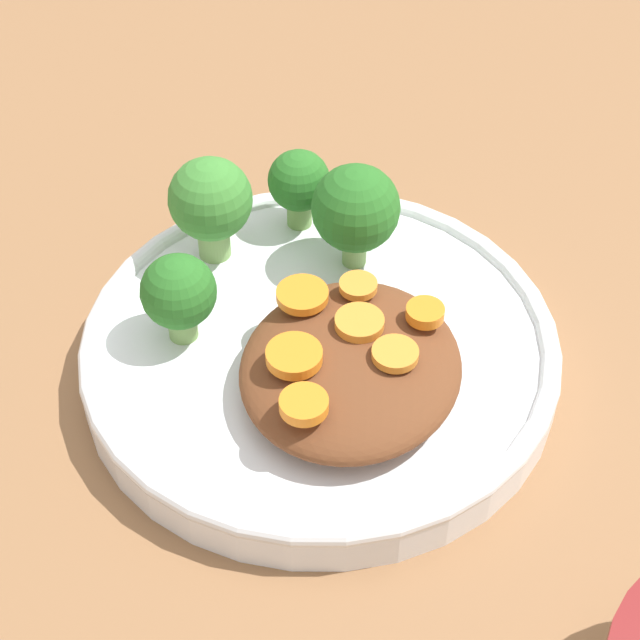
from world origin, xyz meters
name	(u,v)px	position (x,y,z in m)	size (l,w,h in m)	color
ground_plane	(320,369)	(0.00, 0.00, 0.00)	(4.00, 4.00, 0.00)	#8C603D
plate	(320,351)	(0.00, 0.00, 0.01)	(0.24, 0.24, 0.03)	white
stew_mound	(351,367)	(0.02, -0.02, 0.03)	(0.10, 0.12, 0.03)	brown
broccoli_floret_0	(179,294)	(-0.07, -0.02, 0.05)	(0.04, 0.04, 0.05)	#759E51
broccoli_floret_1	(299,183)	(-0.04, 0.08, 0.05)	(0.03, 0.03, 0.05)	#759E51
broccoli_floret_2	(211,202)	(-0.07, 0.05, 0.06)	(0.04, 0.04, 0.06)	#7FA85B
broccoli_floret_3	(360,210)	(0.00, 0.06, 0.06)	(0.05, 0.05, 0.06)	#7FA85B
carrot_slice_0	(294,356)	(0.00, -0.04, 0.05)	(0.03, 0.03, 0.01)	orange
carrot_slice_1	(395,354)	(0.04, -0.02, 0.05)	(0.02, 0.02, 0.00)	orange
carrot_slice_2	(305,290)	(-0.01, 0.00, 0.05)	(0.03, 0.03, 0.00)	orange
carrot_slice_3	(304,404)	(0.01, -0.07, 0.05)	(0.02, 0.02, 0.01)	orange
carrot_slice_4	(358,286)	(0.02, 0.01, 0.05)	(0.02, 0.02, 0.00)	orange
carrot_slice_5	(359,323)	(0.02, -0.01, 0.05)	(0.02, 0.02, 0.00)	orange
carrot_slice_6	(425,313)	(0.05, 0.01, 0.05)	(0.02, 0.02, 0.01)	orange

